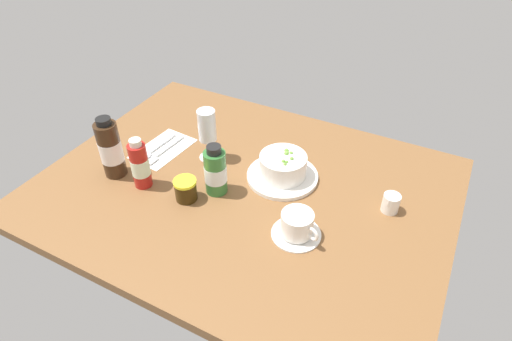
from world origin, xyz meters
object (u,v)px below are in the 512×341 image
Objects in this scene: cutlery_setting at (162,149)px; jam_jar at (186,189)px; coffee_cup at (297,225)px; sauce_bottle_green at (215,171)px; porridge_bowl at (283,168)px; creamer_jug at (391,203)px; wine_glass at (207,128)px; sauce_bottle_red at (140,165)px; sauce_bottle_brown at (111,149)px.

jam_jar is at bearing 142.70° from cutlery_setting.
sauce_bottle_green is (25.75, -5.08, 3.38)cm from coffee_cup.
cutlery_setting is at bearing 6.97° from porridge_bowl.
cutlery_setting is 52.55cm from coffee_cup.
creamer_jug is at bearing -162.47° from sauce_bottle_green.
cutlery_setting is 18.47cm from wine_glass.
sauce_bottle_red is (62.84, 20.96, 4.22)cm from creamer_jug.
sauce_bottle_red is at bearing 3.05° from jam_jar.
porridge_bowl is at bearing -173.03° from cutlery_setting.
sauce_bottle_brown reaches higher than wine_glass.
coffee_cup is (-12.15, 18.22, -0.39)cm from porridge_bowl.
coffee_cup is at bearing 168.85° from sauce_bottle_green.
creamer_jug is at bearing -177.98° from wine_glass.
cutlery_setting is 24.73cm from jam_jar.
sauce_bottle_green reaches higher than porridge_bowl.
creamer_jug is 0.35× the size of wine_glass.
cutlery_setting is (38.55, 4.71, -3.36)cm from porridge_bowl.
cutlery_setting is at bearing -106.12° from sauce_bottle_brown.
wine_glass is at bearing -76.29° from jam_jar.
creamer_jug is (-29.99, -0.63, -1.01)cm from porridge_bowl.
sauce_bottle_brown is at bearing 15.80° from creamer_jug.
creamer_jug is 53.02cm from jam_jar.
sauce_bottle_green reaches higher than coffee_cup.
creamer_jug is 66.37cm from sauce_bottle_red.
wine_glass is (35.64, -16.96, 7.15)cm from coffee_cup.
jam_jar is at bearing 2.53° from coffee_cup.
wine_glass is 21.54cm from sauce_bottle_red.
sauce_bottle_green reaches higher than cutlery_setting.
coffee_cup is at bearing -177.31° from sauce_bottle_red.
wine_glass is at bearing -50.23° from sauce_bottle_green.
sauce_bottle_red is 0.82× the size of sauce_bottle_brown.
sauce_bottle_brown is at bearing 1.01° from jam_jar.
cutlery_setting is 17.91cm from sauce_bottle_brown.
porridge_bowl reaches higher than creamer_jug.
porridge_bowl reaches higher than jam_jar.
coffee_cup is 31.20cm from jam_jar.
creamer_jug is (-17.84, -18.85, -0.61)cm from coffee_cup.
sauce_bottle_green is (-9.89, 11.88, -3.76)cm from wine_glass.
porridge_bowl is at bearing -176.93° from wine_glass.
jam_jar is 0.34× the size of sauce_bottle_brown.
wine_glass reaches higher than jam_jar.
coffee_cup is 0.68× the size of sauce_bottle_brown.
creamer_jug is (-68.54, -5.34, 2.35)cm from cutlery_setting.
coffee_cup is at bearing 154.55° from wine_glass.
sauce_bottle_brown is (4.42, 15.31, 8.19)cm from cutlery_setting.
wine_glass is (53.48, 1.89, 7.76)cm from creamer_jug.
coffee_cup is 55.40cm from sauce_bottle_brown.
sauce_bottle_green is 0.80× the size of sauce_bottle_brown.
cutlery_setting is 1.09× the size of sauce_bottle_brown.
coffee_cup reaches higher than jam_jar.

